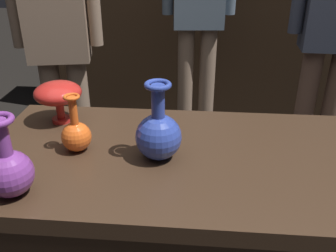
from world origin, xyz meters
name	(u,v)px	position (x,y,z in m)	size (l,w,h in m)	color
display_plinth	(176,251)	(0.00, 0.00, 0.40)	(1.20, 0.64, 0.80)	#382619
back_display_shelf	(193,52)	(0.00, 2.20, 0.49)	(2.60, 0.40, 0.99)	black
vase_centerpiece	(158,134)	(-0.05, -0.02, 0.88)	(0.14, 0.14, 0.24)	#2D429E
vase_tall_behind	(9,169)	(-0.40, -0.23, 0.87)	(0.12, 0.12, 0.22)	#7A388E
vase_left_accent	(76,134)	(-0.31, 0.00, 0.85)	(0.09, 0.09, 0.18)	#E55B1E
vase_right_accent	(58,94)	(-0.42, 0.19, 0.90)	(0.16, 0.16, 0.15)	red
visitor_center_back	(199,0)	(0.04, 1.52, 1.02)	(0.47, 0.21, 1.73)	#846B56
visitor_near_right	(336,18)	(0.75, 1.09, 1.01)	(0.47, 0.20, 1.70)	brown
visitor_near_left	(58,33)	(-0.70, 0.96, 0.93)	(0.46, 0.24, 1.59)	#846B56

